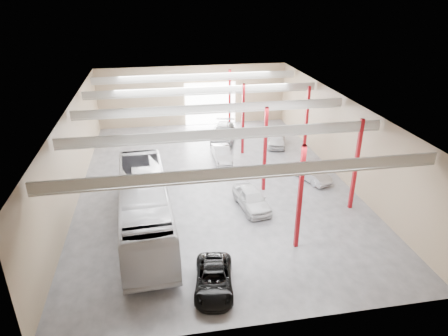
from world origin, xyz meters
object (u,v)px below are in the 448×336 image
object	(u,v)px
coach_bus	(145,206)
car_row_c	(223,133)
car_right_near	(311,173)
black_sedan	(214,279)
car_right_far	(277,138)
car_row_b	(222,154)
car_row_a	(251,198)

from	to	relation	value
coach_bus	car_row_c	bearing A→B (deg)	59.91
car_right_near	coach_bus	bearing A→B (deg)	-178.11
black_sedan	coach_bus	bearing A→B (deg)	127.91
black_sedan	car_right_near	xyz separation A→B (m)	(10.30, 12.02, 0.05)
car_right_near	car_right_far	bearing A→B (deg)	74.05
black_sedan	car_right_far	world-z (taller)	car_right_far
car_row_b	car_row_c	world-z (taller)	car_row_c
car_row_b	car_right_far	world-z (taller)	car_right_far
black_sedan	car_row_a	xyz separation A→B (m)	(4.13, 8.30, 0.16)
black_sedan	car_row_a	world-z (taller)	car_row_a
car_row_c	car_right_far	bearing A→B (deg)	-7.31
black_sedan	car_right_far	size ratio (longest dim) A/B	1.00
car_row_b	car_right_far	distance (m)	7.04
car_row_c	car_row_b	bearing A→B (deg)	-86.62
car_row_a	car_row_c	bearing A→B (deg)	80.54
car_row_c	coach_bus	bearing A→B (deg)	-102.18
car_row_a	coach_bus	bearing A→B (deg)	-175.80
black_sedan	car_row_c	xyz separation A→B (m)	(4.50, 22.70, 0.24)
car_row_b	coach_bus	bearing A→B (deg)	-122.88
coach_bus	car_row_c	distance (m)	18.07
car_row_a	car_row_c	distance (m)	14.41
coach_bus	car_row_a	world-z (taller)	coach_bus
coach_bus	car_row_a	size ratio (longest dim) A/B	2.94
car_row_c	car_right_far	world-z (taller)	car_row_c
car_right_far	coach_bus	bearing A→B (deg)	-116.61
car_row_a	car_right_far	size ratio (longest dim) A/B	1.02
car_row_a	car_right_far	distance (m)	13.51
black_sedan	car_right_far	bearing A→B (deg)	73.36
car_row_b	car_right_near	bearing A→B (deg)	-38.34
black_sedan	car_row_b	size ratio (longest dim) A/B	1.05
car_row_a	car_row_b	world-z (taller)	car_row_a
coach_bus	car_right_near	world-z (taller)	coach_bus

